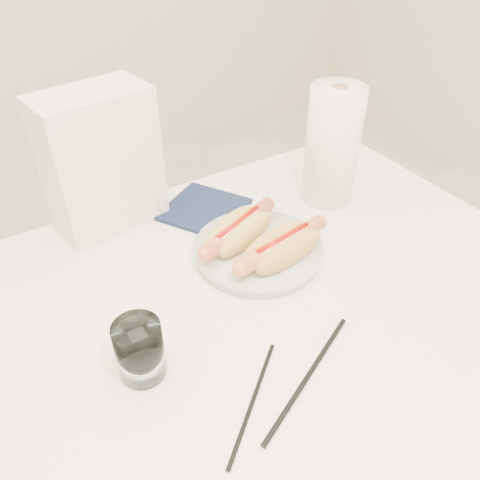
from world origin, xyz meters
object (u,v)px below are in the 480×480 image
table (223,350)px  hotdog_left (238,231)px  paper_towel_roll (332,146)px  hotdog_right (282,248)px  napkin_box (101,162)px  water_glass (140,350)px  plate (258,252)px

table → hotdog_left: size_ratio=6.66×
table → paper_towel_roll: bearing=28.1°
table → hotdog_right: hotdog_right is taller
napkin_box → paper_towel_roll: napkin_box is taller
hotdog_right → hotdog_left: bearing=106.2°
hotdog_left → paper_towel_roll: size_ratio=0.76×
paper_towel_roll → hotdog_right: bearing=-147.8°
paper_towel_roll → napkin_box: bearing=159.4°
table → hotdog_left: 0.21m
napkin_box → paper_towel_roll: bearing=-29.3°
water_glass → table: bearing=6.5°
napkin_box → water_glass: bearing=-112.2°
hotdog_right → paper_towel_roll: bearing=22.7°
hotdog_left → paper_towel_roll: (0.25, 0.05, 0.08)m
hotdog_right → napkin_box: bearing=115.7°
hotdog_right → paper_towel_roll: paper_towel_roll is taller
water_glass → napkin_box: 0.38m
plate → water_glass: water_glass is taller
plate → hotdog_right: bearing=-68.2°
water_glass → napkin_box: size_ratio=0.35×
table → plate: 0.19m
hotdog_left → paper_towel_roll: 0.27m
water_glass → paper_towel_roll: size_ratio=0.38×
plate → water_glass: bearing=-155.4°
paper_towel_roll → plate: bearing=-159.2°
hotdog_right → plate: bearing=102.4°
plate → paper_towel_roll: paper_towel_roll is taller
plate → napkin_box: napkin_box is taller
table → plate: plate is taller
plate → paper_towel_roll: size_ratio=0.93×
hotdog_left → water_glass: 0.30m
hotdog_right → napkin_box: (-0.20, 0.29, 0.09)m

